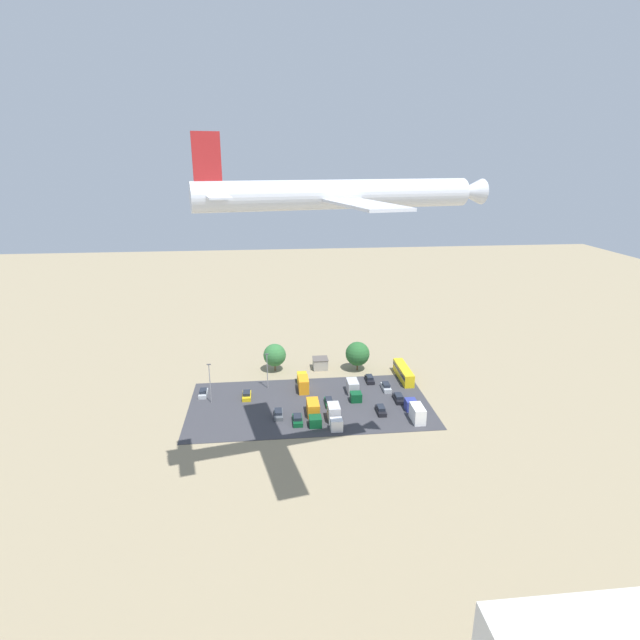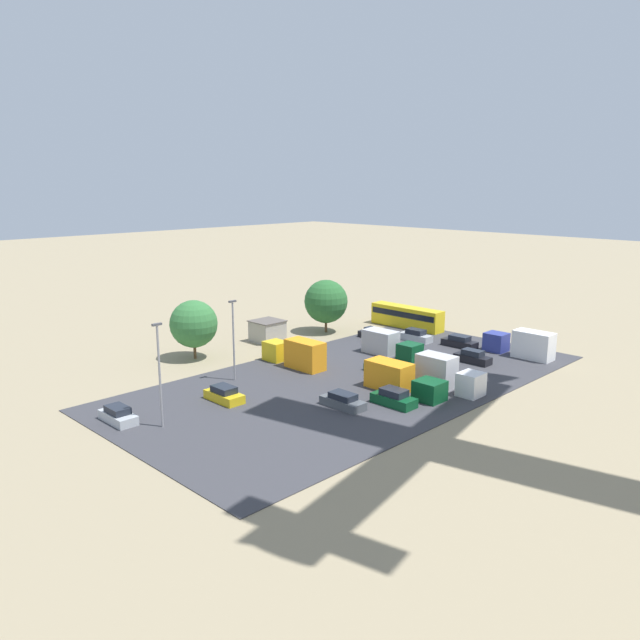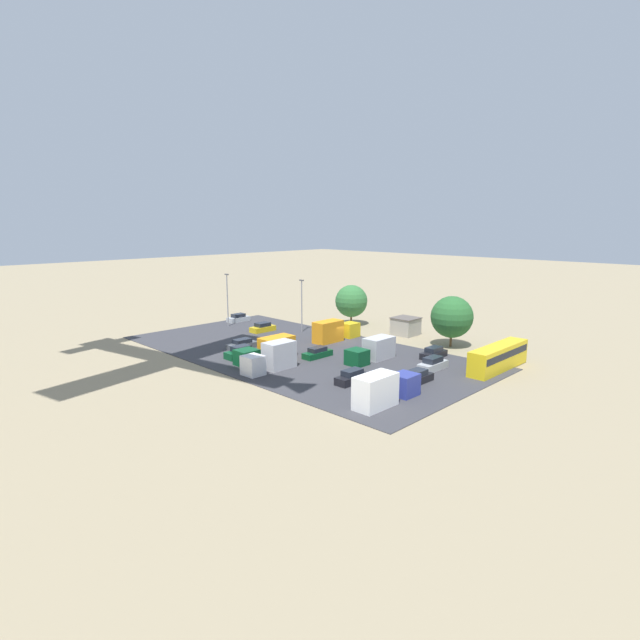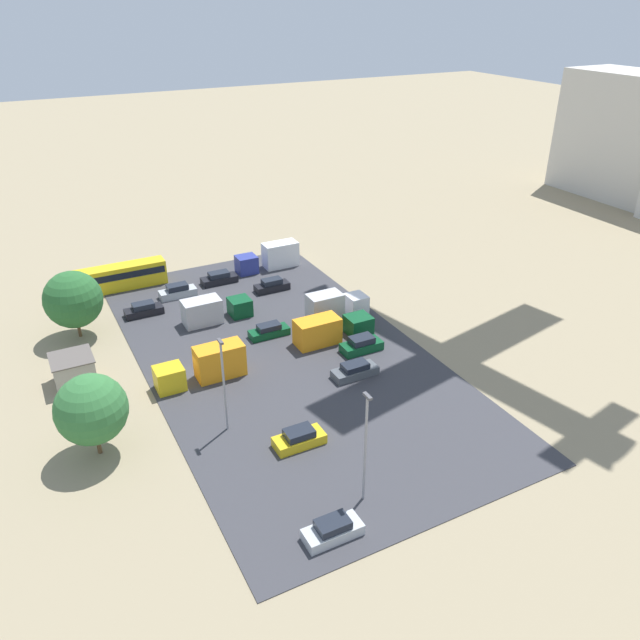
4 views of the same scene
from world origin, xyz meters
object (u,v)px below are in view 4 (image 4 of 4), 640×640
(parked_truck_1, at_px, (271,257))
(parked_truck_3, at_px, (329,329))
(parked_car_1, at_px, (355,371))
(bus, at_px, (119,276))
(parked_truck_0, at_px, (334,307))
(parked_car_3, at_px, (272,286))
(parked_truck_4, at_px, (206,366))
(parked_car_0, at_px, (178,292))
(parked_car_8, at_px, (333,530))
(shed_building, at_px, (74,370))
(parked_car_6, at_px, (219,278))
(parked_car_4, at_px, (361,345))
(parked_car_7, at_px, (299,438))
(parked_car_5, at_px, (144,310))
(parked_car_2, at_px, (269,331))
(parked_truck_2, at_px, (213,310))

(parked_truck_1, height_order, parked_truck_3, parked_truck_1)
(parked_car_1, bearing_deg, bus, 27.24)
(parked_truck_0, bearing_deg, parked_car_3, -163.18)
(parked_car_1, xyz_separation_m, parked_truck_4, (-6.31, -13.32, 0.93))
(parked_car_0, distance_m, parked_car_8, 43.39)
(shed_building, height_order, parked_car_3, shed_building)
(parked_car_6, xyz_separation_m, parked_truck_0, (16.01, 8.46, 0.95))
(parked_car_4, distance_m, parked_car_7, 16.85)
(parked_car_7, height_order, parked_truck_4, parked_truck_4)
(parked_truck_0, bearing_deg, parked_car_4, -6.22)
(parked_car_8, distance_m, parked_truck_3, 28.02)
(parked_truck_0, xyz_separation_m, parked_truck_4, (5.35, -17.29, -0.05))
(parked_car_5, xyz_separation_m, parked_car_6, (-4.56, 11.00, 0.00))
(shed_building, height_order, parked_car_5, shed_building)
(parked_car_2, relative_size, parked_truck_2, 0.56)
(shed_building, xyz_separation_m, parked_truck_4, (5.42, 11.66, 0.13))
(shed_building, distance_m, parked_truck_2, 17.43)
(parked_car_3, height_order, parked_car_4, parked_car_4)
(parked_car_6, relative_size, parked_truck_4, 0.53)
(parked_car_8, distance_m, parked_truck_4, 23.63)
(bus, bearing_deg, parked_car_6, 70.30)
(parked_car_2, bearing_deg, parked_truck_2, 34.17)
(parked_truck_1, bearing_deg, parked_car_5, 107.58)
(parked_car_6, height_order, parked_truck_2, parked_truck_2)
(shed_building, relative_size, parked_truck_2, 0.50)
(parked_car_4, distance_m, parked_car_8, 26.01)
(parked_car_3, bearing_deg, parked_car_7, 160.58)
(parked_car_0, relative_size, parked_truck_0, 0.63)
(parked_car_5, bearing_deg, bus, -173.84)
(parked_car_8, bearing_deg, parked_car_1, 145.35)
(parked_truck_4, bearing_deg, parked_car_8, -176.63)
(parked_truck_4, bearing_deg, parked_car_6, -22.46)
(parked_truck_3, bearing_deg, parked_truck_4, -85.20)
(bus, distance_m, parked_car_2, 23.79)
(parked_car_4, height_order, parked_truck_1, parked_truck_1)
(parked_car_1, xyz_separation_m, parked_car_7, (7.07, -9.61, 0.04))
(shed_building, bearing_deg, parked_car_6, 127.88)
(bus, height_order, parked_car_3, bus)
(parked_car_1, relative_size, parked_car_4, 1.04)
(parked_car_5, xyz_separation_m, parked_truck_4, (16.80, 2.18, 0.90))
(parked_car_2, bearing_deg, bus, 30.62)
(parked_car_1, xyz_separation_m, parked_truck_2, (-17.85, -8.66, 0.75))
(parked_car_7, bearing_deg, parked_car_4, -49.14)
(parked_car_4, distance_m, parked_truck_1, 25.25)
(parked_car_2, bearing_deg, parked_car_1, -159.30)
(parked_car_4, bearing_deg, parked_car_5, 44.19)
(parked_car_0, bearing_deg, bus, 45.51)
(parked_car_3, bearing_deg, parked_car_2, 154.77)
(parked_car_6, height_order, parked_truck_1, parked_truck_1)
(parked_car_1, bearing_deg, parked_car_6, 9.22)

